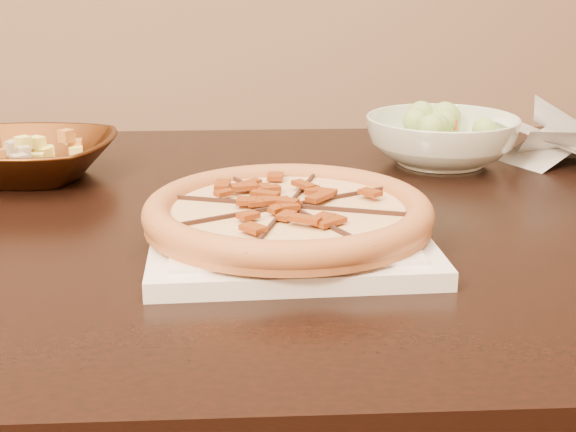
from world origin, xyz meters
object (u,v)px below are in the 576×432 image
(pizza, at_px, (288,212))
(salad_bowl, at_px, (441,140))
(plate, at_px, (288,234))
(dining_table, at_px, (174,294))
(bronze_bowl, at_px, (29,158))

(pizza, bearing_deg, salad_bowl, 50.63)
(pizza, height_order, salad_bowl, salad_bowl)
(plate, relative_size, pizza, 0.95)
(dining_table, distance_m, pizza, 0.22)
(pizza, xyz_separation_m, salad_bowl, (0.25, 0.30, -0.00))
(pizza, bearing_deg, bronze_bowl, 136.55)
(bronze_bowl, bearing_deg, salad_bowl, 1.62)
(dining_table, bearing_deg, plate, -46.73)
(plate, bearing_deg, salad_bowl, 50.63)
(dining_table, xyz_separation_m, salad_bowl, (0.37, 0.18, 0.14))
(dining_table, height_order, salad_bowl, salad_bowl)
(dining_table, bearing_deg, bronze_bowl, 138.94)
(pizza, distance_m, bronze_bowl, 0.42)
(dining_table, xyz_separation_m, bronze_bowl, (-0.18, 0.16, 0.13))
(bronze_bowl, bearing_deg, plate, -43.45)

